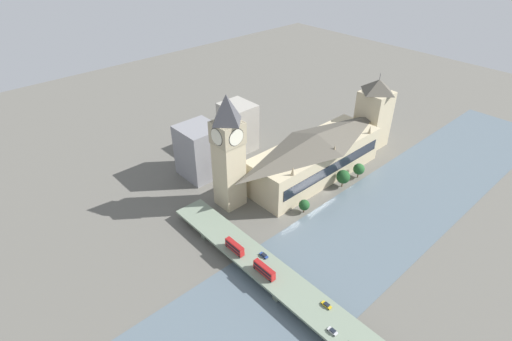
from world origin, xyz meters
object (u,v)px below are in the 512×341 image
at_px(car_southbound_mid, 264,255).
at_px(parliament_hall, 315,155).
at_px(car_northbound_lead, 333,331).
at_px(clock_tower, 228,149).
at_px(double_decker_bus_mid, 264,270).
at_px(road_bridge, 286,285).
at_px(car_southbound_lead, 326,305).
at_px(double_decker_bus_lead, 235,247).
at_px(victoria_tower, 374,113).

bearing_deg(car_southbound_mid, parliament_hall, -65.53).
bearing_deg(car_northbound_lead, parliament_hall, -45.85).
height_order(clock_tower, double_decker_bus_mid, clock_tower).
distance_m(clock_tower, road_bridge, 76.00).
distance_m(double_decker_bus_mid, car_southbound_lead, 30.23).
bearing_deg(double_decker_bus_mid, car_southbound_mid, -42.41).
distance_m(parliament_hall, car_southbound_mid, 83.04).
height_order(double_decker_bus_lead, car_southbound_lead, double_decker_bus_lead).
xyz_separation_m(parliament_hall, road_bridge, (-52.43, 79.26, -10.08)).
bearing_deg(victoria_tower, double_decker_bus_mid, 106.55).
height_order(clock_tower, victoria_tower, clock_tower).
bearing_deg(car_southbound_mid, road_bridge, 167.43).
height_order(parliament_hall, car_southbound_lead, parliament_hall).
distance_m(road_bridge, double_decker_bus_mid, 11.40).
bearing_deg(double_decker_bus_mid, road_bridge, -162.97).
height_order(victoria_tower, car_northbound_lead, victoria_tower).
bearing_deg(victoria_tower, clock_tower, 83.53).
bearing_deg(double_decker_bus_lead, car_southbound_mid, -146.73).
distance_m(victoria_tower, car_southbound_lead, 153.75).
bearing_deg(victoria_tower, parliament_hall, 90.05).
bearing_deg(car_southbound_lead, victoria_tower, -62.08).
distance_m(car_northbound_lead, car_southbound_lead, 11.97).
bearing_deg(clock_tower, double_decker_bus_lead, 143.67).
relative_size(double_decker_bus_lead, double_decker_bus_mid, 0.95).
bearing_deg(road_bridge, clock_tower, -18.98).
relative_size(victoria_tower, car_southbound_lead, 11.55).
distance_m(parliament_hall, double_decker_bus_lead, 86.14).
xyz_separation_m(clock_tower, road_bridge, (-65.66, 22.58, -30.89)).
relative_size(car_southbound_lead, car_southbound_mid, 1.01).
distance_m(victoria_tower, road_bridge, 149.63).
xyz_separation_m(car_northbound_lead, car_southbound_mid, (46.45, -7.89, 0.04)).
bearing_deg(parliament_hall, double_decker_bus_mid, 117.07).
distance_m(double_decker_bus_mid, car_northbound_lead, 38.61).
bearing_deg(victoria_tower, double_decker_bus_lead, 98.98).
distance_m(double_decker_bus_lead, car_northbound_lead, 58.26).
xyz_separation_m(parliament_hall, car_southbound_lead, (-71.46, 75.44, -8.38)).
distance_m(car_southbound_lead, car_southbound_mid, 37.25).
distance_m(parliament_hall, car_northbound_lead, 116.11).
bearing_deg(double_decker_bus_mid, double_decker_bus_lead, 1.48).
relative_size(clock_tower, double_decker_bus_lead, 5.84).
bearing_deg(road_bridge, car_southbound_lead, -168.65).
relative_size(double_decker_bus_lead, car_northbound_lead, 2.79).
distance_m(clock_tower, double_decker_bus_mid, 66.82).
xyz_separation_m(victoria_tower, double_decker_bus_lead, (-22.50, 142.43, -15.72)).
bearing_deg(car_northbound_lead, double_decker_bus_mid, -1.00).
bearing_deg(car_northbound_lead, victoria_tower, -60.48).
xyz_separation_m(road_bridge, car_southbound_lead, (-19.04, -3.82, 1.70)).
bearing_deg(clock_tower, road_bridge, 161.02).
bearing_deg(double_decker_bus_mid, clock_tower, -24.94).
bearing_deg(road_bridge, car_southbound_mid, -12.57).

